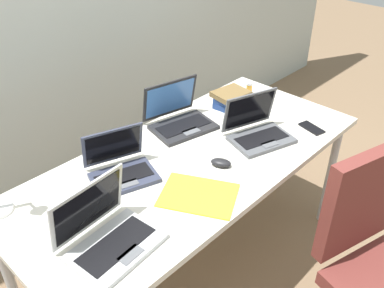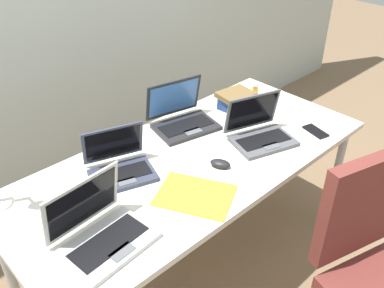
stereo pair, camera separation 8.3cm
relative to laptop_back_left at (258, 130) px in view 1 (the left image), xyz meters
name	(u,v)px [view 1 (the left image)]	position (x,y,z in m)	size (l,w,h in m)	color
ground_plane	(192,264)	(-0.36, 0.12, -0.79)	(12.00, 12.00, 0.00)	#7A6047
desk	(192,168)	(-0.36, 0.12, -0.10)	(1.80, 0.80, 0.74)	silver
laptop_back_left	(258,130)	(0.00, 0.00, 0.00)	(0.36, 0.33, 0.22)	#515459
laptop_far_corner	(121,167)	(-0.67, 0.25, 0.00)	(0.34, 0.32, 0.21)	#33384C
laptop_front_right	(179,118)	(-0.19, 0.37, 0.00)	(0.36, 0.33, 0.23)	#232326
laptop_back_right	(108,235)	(-0.96, -0.04, 0.00)	(0.35, 0.30, 0.24)	#B7BABC
computer_mouse	(221,163)	(-0.31, -0.02, -0.03)	(0.06, 0.10, 0.03)	black
cell_phone	(312,128)	(0.27, -0.16, -0.04)	(0.06, 0.14, 0.01)	black
pill_bottle	(249,88)	(0.37, 0.33, 0.00)	(0.04, 0.04, 0.08)	gold
book_stack	(231,98)	(0.17, 0.31, 0.00)	(0.22, 0.18, 0.09)	navy
paper_folder_back_left	(198,195)	(-0.54, -0.09, -0.04)	(0.23, 0.31, 0.01)	gold
office_chair	(376,281)	(-0.13, -0.76, -0.39)	(0.55, 0.60, 0.97)	black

